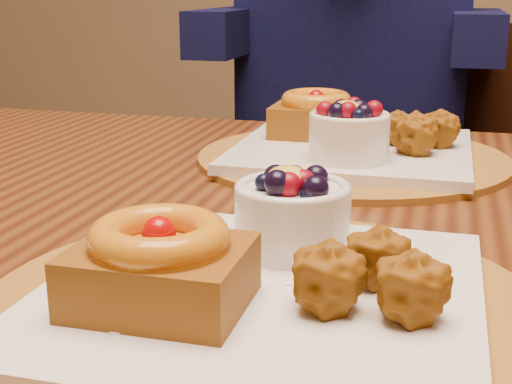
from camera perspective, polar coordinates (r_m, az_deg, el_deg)
dining_table at (r=0.70m, az=5.02°, el=-7.79°), size 1.60×0.90×0.76m
place_setting_near at (r=0.47m, az=0.29°, el=-6.94°), size 0.38×0.38×0.08m
place_setting_far at (r=0.88m, az=7.53°, el=4.00°), size 0.38×0.38×0.09m
chair_far at (r=1.57m, az=15.51°, el=-1.80°), size 0.57×0.57×0.89m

